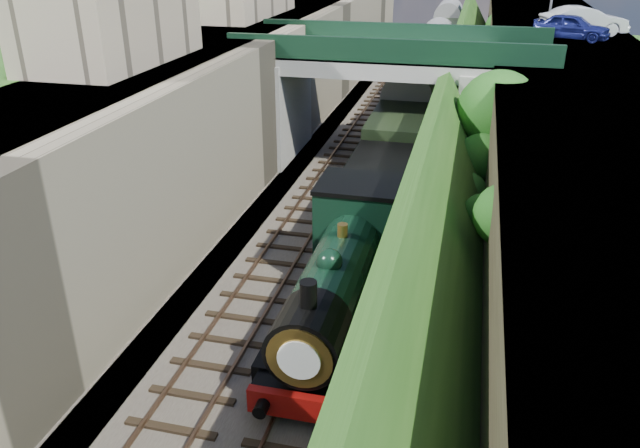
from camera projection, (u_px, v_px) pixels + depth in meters
The scene contains 17 objects.
trackbed at pixel (368, 188), 31.41m from camera, with size 10.00×90.00×0.20m, color #473F38.
retaining_wall at pixel (261, 115), 31.16m from camera, with size 1.00×90.00×7.00m, color #756B56.
street_plateau_left at pixel (197, 111), 31.92m from camera, with size 6.00×90.00×7.00m, color #262628.
street_plateau_right at pixel (578, 144), 28.08m from camera, with size 8.00×90.00×6.25m, color #262628.
embankment_slope at pixel (474, 141), 29.80m from camera, with size 4.88×90.00×6.63m.
track_left at pixel (329, 182), 31.78m from camera, with size 2.50×90.00×0.20m.
track_right at pixel (392, 187), 31.09m from camera, with size 2.50×90.00×0.20m.
road_bridge at pixel (401, 93), 33.04m from camera, with size 16.00×6.40×7.25m.
building_near at pixel (110, 10), 24.42m from camera, with size 4.00×8.00×4.00m, color gray.
tree at pixel (500, 115), 26.80m from camera, with size 3.60×3.80×6.60m.
car_blue at pixel (572, 27), 35.10m from camera, with size 1.67×4.16×1.42m, color navy.
car_silver at pixel (584, 21), 36.71m from camera, with size 1.71×4.90×1.62m, color silver.
locomotive at pixel (341, 278), 19.62m from camera, with size 3.10×10.22×3.83m.
tender at pixel (377, 199), 26.21m from camera, with size 2.70×6.00×3.05m.
coach_front at pixel (411, 113), 37.11m from camera, with size 2.90×18.00×3.70m.
coach_middle at pixel (435, 57), 53.65m from camera, with size 2.90×18.00×3.70m.
coach_rear at pixel (448, 28), 70.18m from camera, with size 2.90×18.00×3.70m.
Camera 1 is at (4.63, -8.96, 11.75)m, focal length 35.00 mm.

